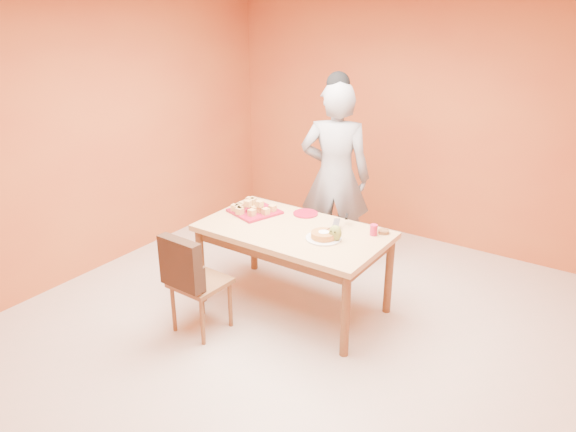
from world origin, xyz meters
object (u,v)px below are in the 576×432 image
Objects in this scene: person at (335,177)px; dining_chair at (199,281)px; checker_tin at (384,232)px; red_dinner_plate at (306,214)px; egg_ornament at (335,233)px; sponge_cake at (324,235)px; magenta_glass at (374,230)px; pastry_platter at (255,211)px; dining_table at (293,239)px.

dining_chair is at bearing 57.40° from person.
checker_tin is at bearing 46.84° from dining_chair.
egg_ornament is (0.51, -0.35, 0.06)m from red_dinner_plate.
sponge_cake is (0.42, -0.38, 0.03)m from red_dinner_plate.
dining_chair is at bearing -135.88° from magenta_glass.
egg_ornament is 1.48× the size of magenta_glass.
sponge_cake is 2.26× the size of checker_tin.
red_dinner_plate is at bearing 29.27° from pastry_platter.
magenta_glass is at bearing 45.26° from sponge_cake.
checker_tin is at bearing 53.47° from egg_ornament.
dining_table is 1.79× the size of dining_chair.
person is 1.09m from sponge_cake.
dining_chair is at bearing -136.35° from sponge_cake.
sponge_cake is (0.83, -0.15, 0.02)m from pastry_platter.
sponge_cake is 1.55× the size of egg_ornament.
checker_tin is at bearing 120.95° from person.
egg_ornament reaches higher than red_dinner_plate.
red_dinner_plate is at bearing 75.11° from dining_chair.
person is 8.32× the size of red_dinner_plate.
dining_chair is 2.32× the size of pastry_platter.
person reaches higher than egg_ornament.
magenta_glass is at bearing 23.33° from dining_table.
person reaches higher than dining_chair.
red_dinner_plate is (0.04, -0.60, -0.18)m from person.
red_dinner_plate is 0.73m from magenta_glass.
dining_table is 7.59× the size of sponge_cake.
person reaches higher than pastry_platter.
egg_ornament reaches higher than sponge_cake.
magenta_glass reaches higher than sponge_cake.
red_dinner_plate is (0.33, 1.09, 0.30)m from dining_chair.
magenta_glass is (0.63, 0.27, 0.14)m from dining_table.
sponge_cake is at bearing -166.66° from egg_ornament.
dining_table is 0.85× the size of person.
dining_chair is at bearing -139.48° from egg_ornament.
sponge_cake is (0.46, -0.98, -0.15)m from person.
person is 4.90× the size of pastry_platter.
person reaches higher than dining_table.
person is at bearing 115.09° from sponge_cake.
dining_table is at bearing 62.38° from dining_chair.
sponge_cake is at bearing -134.74° from magenta_glass.
dining_chair reaches higher than checker_tin.
person is (-0.14, 0.95, 0.28)m from dining_table.
dining_chair is 6.58× the size of egg_ornament.
egg_ornament is at bearing 97.18° from person.
egg_ornament is at bearing -7.75° from pastry_platter.
pastry_platter is 1.83× the size of sponge_cake.
person is 20.56× the size of magenta_glass.
dining_chair is 1.09m from sponge_cake.
sponge_cake is 2.29× the size of magenta_glass.
pastry_platter is 0.93m from egg_ornament.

